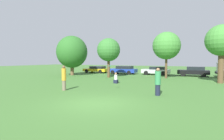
{
  "coord_description": "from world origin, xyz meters",
  "views": [
    {
      "loc": [
        4.93,
        -8.12,
        2.3
      ],
      "look_at": [
        -0.94,
        3.75,
        1.55
      ],
      "focal_mm": 29.12,
      "sensor_mm": 36.0,
      "label": 1
    }
  ],
  "objects_px": {
    "person_catcher": "(158,82)",
    "tree_3": "(222,41)",
    "tree_0": "(72,52)",
    "parked_car_yellow": "(96,69)",
    "parked_car_blue": "(123,70)",
    "tree_1": "(109,50)",
    "bystander_sitting": "(116,79)",
    "person_thrower": "(64,78)",
    "parked_car_silver": "(156,71)",
    "tree_2": "(166,46)",
    "parked_car_black": "(194,71)",
    "frisbee": "(109,66)"
  },
  "relations": [
    {
      "from": "person_thrower",
      "to": "tree_0",
      "type": "xyz_separation_m",
      "value": [
        -8.04,
        11.02,
        2.5
      ]
    },
    {
      "from": "bystander_sitting",
      "to": "tree_0",
      "type": "height_order",
      "value": "tree_0"
    },
    {
      "from": "person_catcher",
      "to": "parked_car_silver",
      "type": "distance_m",
      "value": 16.43
    },
    {
      "from": "bystander_sitting",
      "to": "person_catcher",
      "type": "bearing_deg",
      "value": -40.73
    },
    {
      "from": "person_thrower",
      "to": "person_catcher",
      "type": "relative_size",
      "value": 1.05
    },
    {
      "from": "bystander_sitting",
      "to": "parked_car_silver",
      "type": "height_order",
      "value": "parked_car_silver"
    },
    {
      "from": "tree_2",
      "to": "parked_car_yellow",
      "type": "height_order",
      "value": "tree_2"
    },
    {
      "from": "tree_1",
      "to": "parked_car_silver",
      "type": "bearing_deg",
      "value": 55.6
    },
    {
      "from": "person_thrower",
      "to": "person_catcher",
      "type": "distance_m",
      "value": 6.84
    },
    {
      "from": "person_thrower",
      "to": "parked_car_silver",
      "type": "bearing_deg",
      "value": 70.25
    },
    {
      "from": "bystander_sitting",
      "to": "tree_2",
      "type": "xyz_separation_m",
      "value": [
        3.55,
        7.16,
        3.58
      ]
    },
    {
      "from": "person_catcher",
      "to": "parked_car_black",
      "type": "distance_m",
      "value": 16.0
    },
    {
      "from": "parked_car_blue",
      "to": "bystander_sitting",
      "type": "bearing_deg",
      "value": 107.76
    },
    {
      "from": "parked_car_blue",
      "to": "parked_car_black",
      "type": "height_order",
      "value": "parked_car_black"
    },
    {
      "from": "bystander_sitting",
      "to": "parked_car_black",
      "type": "bearing_deg",
      "value": 60.6
    },
    {
      "from": "tree_1",
      "to": "tree_2",
      "type": "bearing_deg",
      "value": 18.03
    },
    {
      "from": "frisbee",
      "to": "tree_0",
      "type": "distance_m",
      "value": 15.33
    },
    {
      "from": "tree_2",
      "to": "tree_3",
      "type": "bearing_deg",
      "value": -24.27
    },
    {
      "from": "person_catcher",
      "to": "parked_car_blue",
      "type": "bearing_deg",
      "value": -69.77
    },
    {
      "from": "person_thrower",
      "to": "parked_car_yellow",
      "type": "xyz_separation_m",
      "value": [
        -7.37,
        16.88,
        -0.32
      ]
    },
    {
      "from": "person_thrower",
      "to": "bystander_sitting",
      "type": "bearing_deg",
      "value": 62.48
    },
    {
      "from": "person_thrower",
      "to": "tree_1",
      "type": "relative_size",
      "value": 0.37
    },
    {
      "from": "person_catcher",
      "to": "bystander_sitting",
      "type": "bearing_deg",
      "value": -50.34
    },
    {
      "from": "parked_car_blue",
      "to": "parked_car_silver",
      "type": "xyz_separation_m",
      "value": [
        5.23,
        0.48,
        -0.02
      ]
    },
    {
      "from": "frisbee",
      "to": "parked_car_blue",
      "type": "xyz_separation_m",
      "value": [
        -5.53,
        15.76,
        -1.18
      ]
    },
    {
      "from": "person_catcher",
      "to": "tree_0",
      "type": "relative_size",
      "value": 0.31
    },
    {
      "from": "person_catcher",
      "to": "tree_1",
      "type": "distance_m",
      "value": 12.7
    },
    {
      "from": "tree_3",
      "to": "parked_car_black",
      "type": "distance_m",
      "value": 8.23
    },
    {
      "from": "person_catcher",
      "to": "parked_car_yellow",
      "type": "height_order",
      "value": "person_catcher"
    },
    {
      "from": "person_catcher",
      "to": "tree_3",
      "type": "xyz_separation_m",
      "value": [
        4.2,
        8.91,
        3.22
      ]
    },
    {
      "from": "tree_2",
      "to": "parked_car_yellow",
      "type": "bearing_deg",
      "value": 161.33
    },
    {
      "from": "bystander_sitting",
      "to": "parked_car_black",
      "type": "relative_size",
      "value": 0.26
    },
    {
      "from": "person_thrower",
      "to": "parked_car_silver",
      "type": "distance_m",
      "value": 17.42
    },
    {
      "from": "parked_car_yellow",
      "to": "parked_car_blue",
      "type": "xyz_separation_m",
      "value": [
        5.21,
        -0.21,
        0.05
      ]
    },
    {
      "from": "frisbee",
      "to": "parked_car_black",
      "type": "distance_m",
      "value": 16.93
    },
    {
      "from": "person_catcher",
      "to": "tree_1",
      "type": "bearing_deg",
      "value": -57.5
    },
    {
      "from": "person_thrower",
      "to": "tree_3",
      "type": "distance_m",
      "value": 15.2
    },
    {
      "from": "person_thrower",
      "to": "parked_car_blue",
      "type": "bearing_deg",
      "value": 87.77
    },
    {
      "from": "person_catcher",
      "to": "tree_1",
      "type": "height_order",
      "value": "tree_1"
    },
    {
      "from": "tree_3",
      "to": "parked_car_black",
      "type": "xyz_separation_m",
      "value": [
        -2.64,
        7.01,
        -3.41
      ]
    },
    {
      "from": "tree_0",
      "to": "parked_car_black",
      "type": "xyz_separation_m",
      "value": [
        16.35,
        6.04,
        -2.75
      ]
    },
    {
      "from": "parked_car_silver",
      "to": "tree_1",
      "type": "bearing_deg",
      "value": 54.14
    },
    {
      "from": "person_thrower",
      "to": "frisbee",
      "type": "bearing_deg",
      "value": 5.51
    },
    {
      "from": "tree_3",
      "to": "parked_car_silver",
      "type": "distance_m",
      "value": 11.15
    },
    {
      "from": "tree_2",
      "to": "parked_car_silver",
      "type": "xyz_separation_m",
      "value": [
        -2.24,
        4.55,
        -3.36
      ]
    },
    {
      "from": "person_catcher",
      "to": "parked_car_black",
      "type": "relative_size",
      "value": 0.43
    },
    {
      "from": "tree_3",
      "to": "bystander_sitting",
      "type": "bearing_deg",
      "value": -153.32
    },
    {
      "from": "person_thrower",
      "to": "person_catcher",
      "type": "bearing_deg",
      "value": -0.0
    },
    {
      "from": "tree_2",
      "to": "parked_car_black",
      "type": "distance_m",
      "value": 6.32
    },
    {
      "from": "person_catcher",
      "to": "parked_car_black",
      "type": "height_order",
      "value": "person_catcher"
    }
  ]
}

